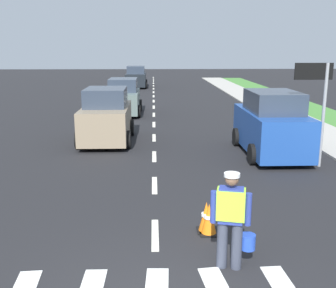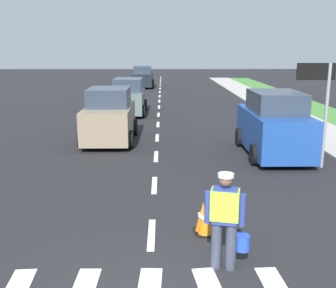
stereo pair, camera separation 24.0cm
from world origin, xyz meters
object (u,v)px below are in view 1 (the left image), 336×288
Objects in this scene: lane_direction_sign at (318,90)px; traffic_cone_far at (206,217)px; road_worker at (232,216)px; traffic_cone_near at (209,219)px; car_oncoming_third at (136,78)px; car_parked_curbside at (271,125)px; car_oncoming_second at (123,98)px; car_oncoming_lead at (106,117)px.

lane_direction_sign is 5.07× the size of traffic_cone_far.
traffic_cone_near is (-0.19, 1.28, -0.62)m from road_worker.
road_worker is 0.41× the size of car_oncoming_third.
car_parked_curbside is at bearing 120.34° from lane_direction_sign.
car_parked_curbside is at bearing 63.55° from traffic_cone_far.
lane_direction_sign is at bearing 50.20° from traffic_cone_near.
car_oncoming_lead is at bearing -91.45° from car_oncoming_second.
car_oncoming_second reaches higher than traffic_cone_far.
car_oncoming_lead reaches higher than traffic_cone_far.
traffic_cone_far is at bearing -116.45° from car_parked_curbside.
traffic_cone_near reaches higher than traffic_cone_far.
car_oncoming_third reaches higher than traffic_cone_far.
traffic_cone_far is 31.29m from car_oncoming_third.
road_worker is at bearing -110.46° from car_parked_curbside.
lane_direction_sign is 0.78× the size of car_oncoming_third.
car_oncoming_third reaches higher than traffic_cone_near.
car_parked_curbside is (2.98, 6.17, 0.71)m from traffic_cone_near.
traffic_cone_far is 0.15× the size of car_oncoming_third.
car_oncoming_lead reaches higher than car_oncoming_second.
car_oncoming_third is at bearing 89.44° from car_oncoming_lead.
car_oncoming_lead is at bearing 109.35° from traffic_cone_far.
lane_direction_sign is 0.81× the size of car_oncoming_second.
car_oncoming_lead is (-5.92, 2.20, -0.05)m from car_parked_curbside.
traffic_cone_near is 0.15× the size of car_parked_curbside.
car_parked_curbside is (3.01, 6.06, 0.72)m from traffic_cone_far.
car_parked_curbside reaches higher than car_oncoming_lead.
car_oncoming_second is at bearing 100.12° from road_worker.
car_parked_curbside is 10.79m from car_oncoming_second.
car_oncoming_third is (-2.68, 31.17, 0.62)m from traffic_cone_far.
lane_direction_sign is at bearing 58.19° from road_worker.
car_parked_curbside reaches higher than road_worker.
car_oncoming_lead reaches higher than road_worker.
traffic_cone_near is at bearing -70.66° from car_oncoming_lead.
road_worker is 0.40× the size of car_parked_curbside.
car_parked_curbside is at bearing -77.23° from car_oncoming_third.
traffic_cone_far is 15.44m from car_oncoming_second.
car_oncoming_third reaches higher than road_worker.
lane_direction_sign is 7.90m from car_oncoming_lead.
traffic_cone_near is 0.17× the size of car_oncoming_lead.
road_worker is 32.70m from car_oncoming_third.
road_worker is at bearing -72.02° from car_oncoming_lead.
road_worker reaches higher than traffic_cone_near.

